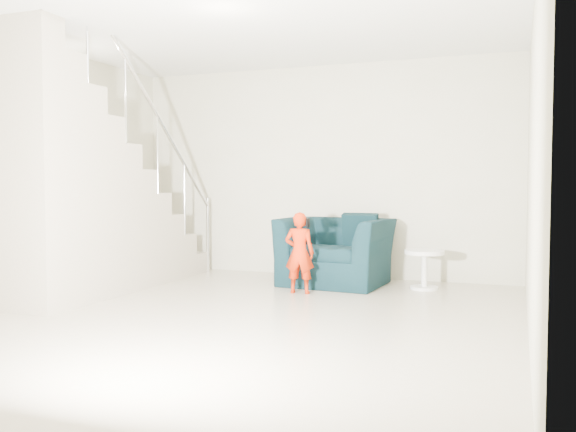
{
  "coord_description": "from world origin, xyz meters",
  "views": [
    {
      "loc": [
        2.41,
        -4.76,
        1.18
      ],
      "look_at": [
        0.15,
        1.2,
        0.85
      ],
      "focal_mm": 38.0,
      "sensor_mm": 36.0,
      "label": 1
    }
  ],
  "objects_px": {
    "side_table": "(424,263)",
    "staircase": "(80,206)",
    "armchair": "(336,251)",
    "toddler": "(299,253)"
  },
  "relations": [
    {
      "from": "side_table",
      "to": "staircase",
      "type": "bearing_deg",
      "value": -154.99
    },
    {
      "from": "armchair",
      "to": "staircase",
      "type": "height_order",
      "value": "staircase"
    },
    {
      "from": "side_table",
      "to": "toddler",
      "type": "bearing_deg",
      "value": -149.24
    },
    {
      "from": "toddler",
      "to": "staircase",
      "type": "bearing_deg",
      "value": 14.14
    },
    {
      "from": "armchair",
      "to": "staircase",
      "type": "distance_m",
      "value": 2.93
    },
    {
      "from": "armchair",
      "to": "staircase",
      "type": "relative_size",
      "value": 0.33
    },
    {
      "from": "staircase",
      "to": "side_table",
      "type": "bearing_deg",
      "value": 25.01
    },
    {
      "from": "toddler",
      "to": "staircase",
      "type": "xyz_separation_m",
      "value": [
        -2.2,
        -0.87,
        0.51
      ]
    },
    {
      "from": "armchair",
      "to": "side_table",
      "type": "relative_size",
      "value": 2.71
    },
    {
      "from": "armchair",
      "to": "toddler",
      "type": "xyz_separation_m",
      "value": [
        -0.2,
        -0.73,
        0.05
      ]
    }
  ]
}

